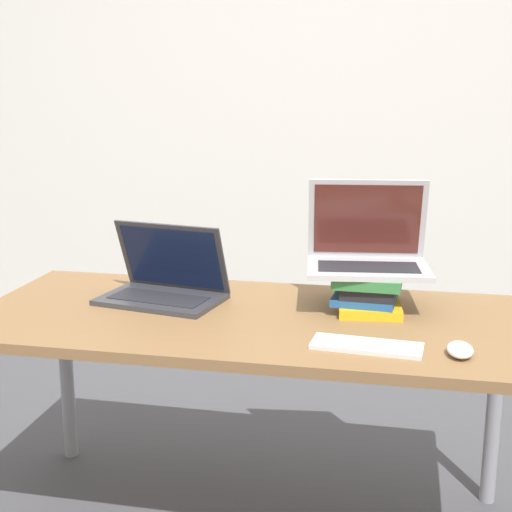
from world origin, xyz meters
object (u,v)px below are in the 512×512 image
object	(u,v)px
laptop_left	(165,285)
book_stack	(369,290)
mouse	(460,350)
wireless_keyboard	(367,346)
laptop_on_books	(368,251)

from	to	relation	value
laptop_left	book_stack	size ratio (longest dim) A/B	1.54
book_stack	mouse	world-z (taller)	book_stack
book_stack	wireless_keyboard	world-z (taller)	book_stack
book_stack	wireless_keyboard	size ratio (longest dim) A/B	0.91
mouse	book_stack	bearing A→B (deg)	125.49
wireless_keyboard	book_stack	bearing A→B (deg)	92.36
book_stack	laptop_on_books	bearing A→B (deg)	103.12
wireless_keyboard	mouse	world-z (taller)	mouse
book_stack	mouse	size ratio (longest dim) A/B	2.45
book_stack	laptop_on_books	size ratio (longest dim) A/B	0.68
book_stack	wireless_keyboard	bearing A→B (deg)	-87.64
wireless_keyboard	mouse	xyz separation A→B (m)	(0.23, -0.00, 0.01)
laptop_left	mouse	bearing A→B (deg)	-19.50
laptop_on_books	mouse	xyz separation A→B (m)	(0.26, -0.39, -0.15)
mouse	wireless_keyboard	bearing A→B (deg)	179.26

